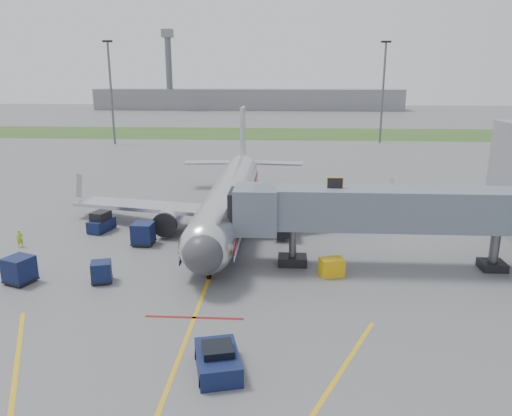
# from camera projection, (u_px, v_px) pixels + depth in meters

# --- Properties ---
(ground) EXTENTS (400.00, 400.00, 0.00)m
(ground) POSITION_uv_depth(u_px,v_px,m) (205.00, 290.00, 33.95)
(ground) COLOR #565659
(ground) RESTS_ON ground
(grass_strip) EXTENTS (300.00, 25.00, 0.01)m
(grass_strip) POSITION_uv_depth(u_px,v_px,m) (264.00, 133.00, 120.62)
(grass_strip) COLOR #2D4C1E
(grass_strip) RESTS_ON ground
(apron_markings) EXTENTS (21.52, 50.00, 0.01)m
(apron_markings) POSITION_uv_depth(u_px,v_px,m) (183.00, 348.00, 26.82)
(apron_markings) COLOR gold
(apron_markings) RESTS_ON ground
(airliner) EXTENTS (32.10, 35.67, 10.25)m
(airliner) POSITION_uv_depth(u_px,v_px,m) (229.00, 198.00, 47.94)
(airliner) COLOR silver
(airliner) RESTS_ON ground
(jet_bridge) EXTENTS (25.30, 4.00, 6.90)m
(jet_bridge) POSITION_uv_depth(u_px,v_px,m) (386.00, 210.00, 36.84)
(jet_bridge) COLOR slate
(jet_bridge) RESTS_ON ground
(light_mast_left) EXTENTS (2.00, 0.44, 20.40)m
(light_mast_left) POSITION_uv_depth(u_px,v_px,m) (111.00, 90.00, 100.27)
(light_mast_left) COLOR #595B60
(light_mast_left) RESTS_ON ground
(light_mast_right) EXTENTS (2.00, 0.44, 20.40)m
(light_mast_right) POSITION_uv_depth(u_px,v_px,m) (383.00, 90.00, 101.88)
(light_mast_right) COLOR #595B60
(light_mast_right) RESTS_ON ground
(distant_terminal) EXTENTS (120.00, 14.00, 8.00)m
(distant_terminal) POSITION_uv_depth(u_px,v_px,m) (248.00, 99.00, 197.19)
(distant_terminal) COLOR slate
(distant_terminal) RESTS_ON ground
(control_tower) EXTENTS (4.00, 4.00, 30.00)m
(control_tower) POSITION_uv_depth(u_px,v_px,m) (169.00, 64.00, 190.62)
(control_tower) COLOR #595B60
(control_tower) RESTS_ON ground
(pushback_tug) EXTENTS (2.82, 3.75, 1.39)m
(pushback_tug) POSITION_uv_depth(u_px,v_px,m) (218.00, 360.00, 24.58)
(pushback_tug) COLOR #0C1A35
(pushback_tug) RESTS_ON ground
(baggage_tug) EXTENTS (2.09, 2.97, 1.88)m
(baggage_tug) POSITION_uv_depth(u_px,v_px,m) (101.00, 223.00, 46.29)
(baggage_tug) COLOR #0C1A35
(baggage_tug) RESTS_ON ground
(baggage_cart_a) EXTENTS (2.28, 2.28, 1.90)m
(baggage_cart_a) POSITION_uv_depth(u_px,v_px,m) (19.00, 270.00, 34.86)
(baggage_cart_a) COLOR #0C1A35
(baggage_cart_a) RESTS_ON ground
(baggage_cart_b) EXTENTS (1.75, 1.75, 1.51)m
(baggage_cart_b) POSITION_uv_depth(u_px,v_px,m) (101.00, 272.00, 35.01)
(baggage_cart_b) COLOR #0C1A35
(baggage_cart_b) RESTS_ON ground
(baggage_cart_c) EXTENTS (1.84, 1.84, 1.91)m
(baggage_cart_c) POSITION_uv_depth(u_px,v_px,m) (143.00, 234.00, 42.63)
(baggage_cart_c) COLOR #0C1A35
(baggage_cart_c) RESTS_ON ground
(belt_loader) EXTENTS (2.09, 4.61, 2.18)m
(belt_loader) POSITION_uv_depth(u_px,v_px,m) (201.00, 225.00, 46.66)
(belt_loader) COLOR #0C1A35
(belt_loader) RESTS_ON ground
(ground_power_cart) EXTENTS (1.90, 1.53, 1.33)m
(ground_power_cart) POSITION_uv_depth(u_px,v_px,m) (332.00, 267.00, 36.15)
(ground_power_cart) COLOR gold
(ground_power_cart) RESTS_ON ground
(ramp_worker) EXTENTS (0.64, 0.53, 1.49)m
(ramp_worker) POSITION_uv_depth(u_px,v_px,m) (20.00, 238.00, 42.14)
(ramp_worker) COLOR #A4C317
(ramp_worker) RESTS_ON ground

